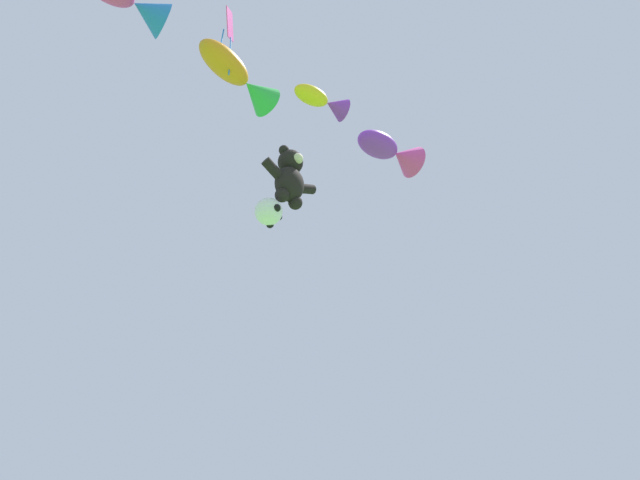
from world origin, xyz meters
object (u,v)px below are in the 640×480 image
(teddy_bear_kite, at_px, (290,177))
(fish_kite_goldfin, at_px, (324,101))
(fish_kite_tangerine, at_px, (241,79))
(soccer_ball_kite, at_px, (269,212))
(diamond_kite, at_px, (229,30))
(fish_kite_violet, at_px, (391,151))

(teddy_bear_kite, relative_size, fish_kite_goldfin, 1.16)
(fish_kite_tangerine, bearing_deg, teddy_bear_kite, 20.41)
(fish_kite_goldfin, bearing_deg, teddy_bear_kite, 83.51)
(soccer_ball_kite, distance_m, diamond_kite, 4.57)
(teddy_bear_kite, relative_size, diamond_kite, 0.79)
(teddy_bear_kite, distance_m, diamond_kite, 3.92)
(fish_kite_tangerine, relative_size, diamond_kite, 0.93)
(soccer_ball_kite, relative_size, fish_kite_goldfin, 0.48)
(fish_kite_tangerine, bearing_deg, fish_kite_violet, -7.09)
(teddy_bear_kite, relative_size, fish_kite_tangerine, 0.85)
(soccer_ball_kite, xyz_separation_m, diamond_kite, (-2.54, -1.21, 3.60))
(diamond_kite, bearing_deg, soccer_ball_kite, 25.44)
(soccer_ball_kite, distance_m, fish_kite_goldfin, 3.44)
(fish_kite_violet, distance_m, fish_kite_tangerine, 5.31)
(fish_kite_violet, height_order, diamond_kite, diamond_kite)
(teddy_bear_kite, height_order, fish_kite_goldfin, fish_kite_goldfin)
(teddy_bear_kite, bearing_deg, fish_kite_tangerine, -159.59)
(soccer_ball_kite, xyz_separation_m, fish_kite_tangerine, (-1.97, -1.13, 2.37))
(fish_kite_violet, distance_m, diamond_kite, 5.85)
(diamond_kite, bearing_deg, fish_kite_goldfin, -9.74)
(soccer_ball_kite, height_order, fish_kite_violet, fish_kite_violet)
(fish_kite_violet, bearing_deg, fish_kite_tangerine, 172.91)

